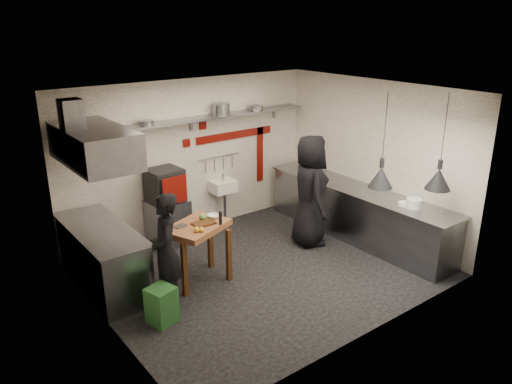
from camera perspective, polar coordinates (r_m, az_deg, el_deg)
floor at (r=7.99m, az=0.78°, el=-8.98°), size 5.00×5.00×0.00m
ceiling at (r=7.10m, az=0.88°, el=11.31°), size 5.00×5.00×0.00m
wall_back at (r=9.10m, az=-7.38°, el=3.97°), size 5.00×0.04×2.80m
wall_front at (r=6.03m, az=13.26°, el=-4.61°), size 5.00×0.04×2.80m
wall_left at (r=6.30m, az=-17.42°, el=-3.94°), size 0.04×4.20×2.80m
wall_right at (r=9.12m, az=13.31°, el=3.64°), size 0.04×4.20×2.80m
red_band_horiz at (r=9.51m, az=-2.42°, el=6.53°), size 1.70×0.02×0.14m
red_band_vert at (r=9.97m, az=0.46°, el=4.32°), size 0.14×0.02×1.10m
red_tile_a at (r=9.08m, az=-6.09°, el=7.56°), size 0.14×0.02×0.14m
red_tile_b at (r=8.96m, az=-7.95°, el=5.56°), size 0.14×0.02×0.14m
back_shelf at (r=8.78m, az=-6.99°, el=8.26°), size 4.60×0.34×0.04m
shelf_bracket_left at (r=8.17m, az=-19.08°, el=5.77°), size 0.04×0.06×0.24m
shelf_bracket_mid at (r=8.93m, az=-7.45°, el=7.77°), size 0.04×0.06×0.24m
shelf_bracket_right at (r=9.99m, az=2.11°, el=9.16°), size 0.04×0.06×0.24m
pan_far_left at (r=8.10m, az=-16.80°, el=7.09°), size 0.33×0.33×0.09m
pan_mid_left at (r=8.36m, az=-12.42°, el=7.76°), size 0.31×0.31×0.07m
stock_pot at (r=9.04m, az=-4.02°, el=9.45°), size 0.40×0.40×0.20m
pan_right at (r=9.50m, az=-0.02°, el=9.61°), size 0.34×0.34×0.08m
oven_stand at (r=8.87m, az=-10.00°, el=-3.42°), size 0.67×0.61×0.80m
combi_oven at (r=8.61m, az=-10.38°, el=0.74°), size 0.58×0.54×0.58m
oven_door at (r=8.35m, az=-9.27°, el=0.21°), size 0.46×0.06×0.46m
oven_glass at (r=8.37m, az=-9.31°, el=0.27°), size 0.34×0.04×0.34m
hand_sink at (r=9.41m, az=-3.78°, el=0.67°), size 0.46×0.34×0.22m
sink_tap at (r=9.35m, az=-3.80°, el=1.71°), size 0.03×0.03×0.14m
sink_drain at (r=9.53m, az=-3.58°, el=-1.90°), size 0.06×0.06×0.66m
utensil_rail at (r=9.36m, az=-4.33°, el=4.02°), size 0.90×0.02×0.02m
counter_right at (r=9.16m, az=11.45°, el=-2.42°), size 0.70×3.80×0.90m
counter_right_top at (r=9.00m, az=11.64°, el=0.32°), size 0.76×3.90×0.03m
plate_stack at (r=8.28m, az=17.60°, el=-1.24°), size 0.29×0.29×0.15m
small_bowl_right at (r=8.37m, az=16.57°, el=-1.29°), size 0.19×0.19×0.05m
counter_left at (r=7.70m, az=-17.05°, el=-7.30°), size 0.70×1.90×0.90m
counter_left_top at (r=7.51m, az=-17.40°, el=-4.13°), size 0.76×2.00×0.03m
extractor_hood at (r=7.14m, az=-18.02°, el=5.09°), size 0.78×1.60×0.50m
hood_duct at (r=6.98m, az=-20.29°, el=7.90°), size 0.28×0.28×0.50m
green_bin at (r=6.78m, az=-10.73°, el=-12.59°), size 0.40×0.40×0.50m
prep_table at (r=7.56m, az=-6.64°, el=-6.94°), size 1.09×0.93×0.92m
cutting_board at (r=7.38m, az=-6.00°, el=-3.57°), size 0.33×0.23×0.02m
pepper_mill at (r=7.32m, az=-4.09°, el=-2.98°), size 0.06×0.06×0.20m
lemon_a at (r=7.11m, az=-6.82°, el=-4.28°), size 0.08×0.08×0.08m
lemon_b at (r=7.11m, az=-6.26°, el=-4.28°), size 0.07×0.07×0.07m
veg_ball at (r=7.50m, az=-6.12°, el=-2.86°), size 0.14×0.14×0.11m
steel_tray at (r=7.32m, az=-8.59°, el=-3.88°), size 0.18×0.14×0.03m
bowl at (r=7.58m, az=-4.93°, el=-2.77°), size 0.20×0.20×0.06m
heat_lamp_near at (r=7.57m, az=14.42°, el=5.68°), size 0.41×0.41×1.44m
heat_lamp_far at (r=7.74m, az=20.59°, el=5.33°), size 0.46×0.46×1.44m
chef_left at (r=6.87m, az=-10.23°, el=-6.68°), size 0.60×0.70×1.63m
chef_right at (r=8.62m, az=6.17°, el=0.15°), size 0.96×1.12×1.94m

